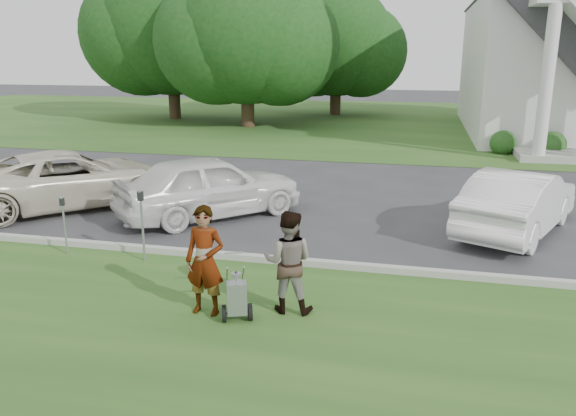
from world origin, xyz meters
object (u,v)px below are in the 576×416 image
(church, at_px, (566,19))
(tree_left, at_px, (246,37))
(parking_meter_far, at_px, (64,219))
(car_a, at_px, (71,179))
(person_left, at_px, (205,262))
(car_b, at_px, (210,186))
(car_d, at_px, (518,202))
(person_right, at_px, (288,263))
(striping_cart, at_px, (237,299))
(parking_meter_near, at_px, (142,217))
(tree_back, at_px, (336,46))
(tree_far, at_px, (170,29))

(church, relative_size, tree_left, 2.27)
(parking_meter_far, distance_m, car_a, 4.22)
(parking_meter_far, relative_size, car_a, 0.22)
(person_left, bearing_deg, tree_left, 108.92)
(car_b, bearing_deg, car_d, -132.37)
(car_a, bearing_deg, parking_meter_far, 166.03)
(tree_left, bearing_deg, car_b, -75.81)
(church, xyz_separation_m, person_right, (-9.03, -24.66, -5.07))
(striping_cart, height_order, parking_meter_near, parking_meter_near)
(person_left, relative_size, car_d, 0.39)
(tree_left, distance_m, car_d, 22.31)
(parking_meter_near, relative_size, car_d, 0.33)
(church, relative_size, car_a, 4.24)
(parking_meter_far, height_order, car_a, car_a)
(person_right, distance_m, car_b, 6.05)
(person_right, bearing_deg, parking_meter_far, -19.86)
(tree_back, bearing_deg, person_left, -85.20)
(tree_back, height_order, parking_meter_near, tree_back)
(tree_left, height_order, car_d, tree_left)
(church, xyz_separation_m, car_b, (-12.34, -19.60, -5.10))
(car_b, bearing_deg, tree_far, -18.96)
(car_b, bearing_deg, person_right, 167.78)
(tree_left, height_order, person_left, tree_left)
(car_a, bearing_deg, church, -86.26)
(parking_meter_near, height_order, car_a, car_a)
(parking_meter_far, bearing_deg, car_b, 60.53)
(tree_far, bearing_deg, car_a, -73.13)
(tree_far, distance_m, person_left, 30.15)
(parking_meter_near, bearing_deg, tree_left, 101.67)
(striping_cart, bearing_deg, tree_back, 74.80)
(person_right, relative_size, car_a, 0.31)
(church, xyz_separation_m, tree_far, (-23.01, 1.87, -0.25))
(tree_left, xyz_separation_m, car_a, (0.47, -18.36, -4.32))
(car_d, bearing_deg, striping_cart, 74.05)
(tree_left, relative_size, person_right, 6.12)
(tree_back, bearing_deg, tree_left, -116.57)
(parking_meter_near, bearing_deg, person_left, -42.86)
(tree_left, height_order, parking_meter_near, tree_left)
(parking_meter_near, distance_m, car_b, 3.47)
(person_right, bearing_deg, car_d, -131.72)
(tree_back, distance_m, parking_meter_near, 30.18)
(parking_meter_far, bearing_deg, person_left, -26.63)
(tree_back, distance_m, car_d, 27.65)
(tree_left, xyz_separation_m, striping_cart, (7.26, -24.07, -4.72))
(car_a, bearing_deg, person_right, -170.52)
(car_d, bearing_deg, car_a, 25.80)
(person_left, xyz_separation_m, car_d, (5.68, 5.87, -0.15))
(church, xyz_separation_m, parking_meter_near, (-12.48, -23.06, -4.98))
(person_right, xyz_separation_m, parking_meter_far, (-5.27, 1.59, -0.06))
(tree_back, xyz_separation_m, car_b, (0.67, -26.47, -3.89))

